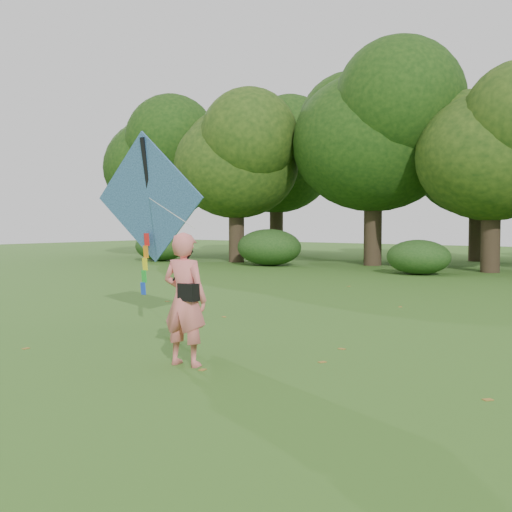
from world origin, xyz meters
The scene contains 6 objects.
ground centered at (0.00, 0.00, 0.00)m, with size 100.00×100.00×0.00m, color #265114.
man_kite_flyer centered at (-0.22, -0.78, 1.00)m, with size 0.73×0.48×1.99m, color #EA716E.
crossbody_bag centered at (-0.11, -0.81, 1.13)m, with size 0.43×0.20×0.75m.
flying_kite centered at (-3.44, 1.59, 2.61)m, with size 4.83×2.79×3.39m.
shrub_band centered at (-0.72, 17.60, 0.86)m, with size 39.15×3.22×1.88m.
fallen_leaves centered at (-0.61, 3.76, 0.01)m, with size 10.03×12.85×0.01m.
Camera 1 is at (6.32, -7.75, 2.15)m, focal length 45.00 mm.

